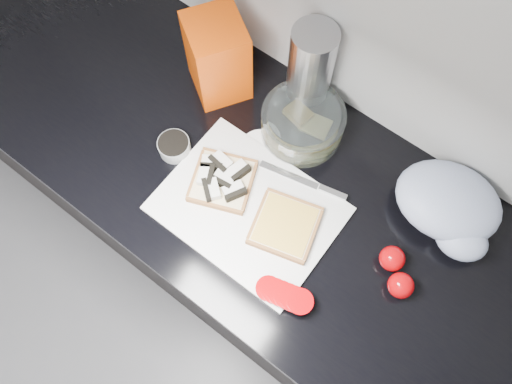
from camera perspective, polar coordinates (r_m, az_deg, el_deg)
base_cabinet at (r=1.62m, az=1.92°, el=-6.22°), size 3.50×0.60×0.86m
countertop at (r=1.20m, az=2.59°, el=-0.26°), size 3.50×0.64×0.04m
cutting_board at (r=1.15m, az=-0.90°, el=-1.93°), size 0.40×0.30×0.01m
bread_left at (r=1.16m, az=-3.90°, el=1.45°), size 0.18×0.18×0.04m
bread_right at (r=1.13m, az=3.34°, el=-3.87°), size 0.18×0.18×0.02m
tomato_slices at (r=1.08m, az=3.23°, el=-11.65°), size 0.14×0.09×0.03m
knife at (r=1.17m, az=6.63°, el=0.81°), size 0.22×0.06×0.01m
seed_tub at (r=1.22m, az=-9.34°, el=5.21°), size 0.08×0.08×0.04m
tub_lid at (r=1.22m, az=0.48°, el=5.16°), size 0.12×0.12×0.01m
glass_bowl at (r=1.22m, az=5.34°, el=7.83°), size 0.20×0.20×0.08m
bread_bag at (r=1.24m, az=-4.40°, el=15.07°), size 0.19×0.18×0.22m
steel_canister at (r=1.20m, az=6.19°, el=13.67°), size 0.11×0.11×0.25m
grocery_bag at (r=1.19m, az=21.29°, el=-1.57°), size 0.27×0.23×0.11m
whole_tomatoes at (r=1.13m, az=15.75°, el=-8.78°), size 0.10×0.10×0.06m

